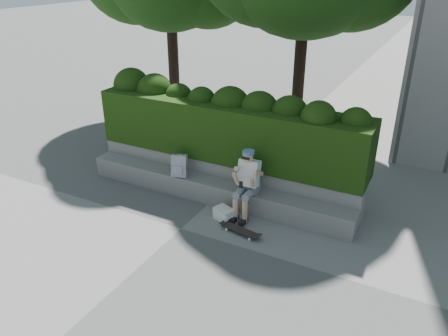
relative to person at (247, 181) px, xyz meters
The scene contains 8 objects.
ground 1.57m from the person, 129.40° to the right, with size 80.00×80.00×0.00m, color slate.
bench_ledge 1.04m from the person, 168.32° to the left, with size 6.00×0.45×0.45m, color gray.
planter_wall 1.16m from the person, 143.20° to the left, with size 6.00×0.50×0.75m, color gray.
hedge 1.38m from the person, 134.88° to the left, with size 6.00×1.00×1.20m, color black.
person is the anchor object (origin of this frame).
skateboard 0.99m from the person, 74.43° to the right, with size 0.78×0.32×0.08m.
backpack_plaid 1.63m from the person, behind, with size 0.32×0.17×0.48m, color silver.
backpack_ground 0.80m from the person, 128.54° to the right, with size 0.37×0.26×0.24m, color white.
Camera 1 is at (3.98, -5.83, 4.61)m, focal length 35.00 mm.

